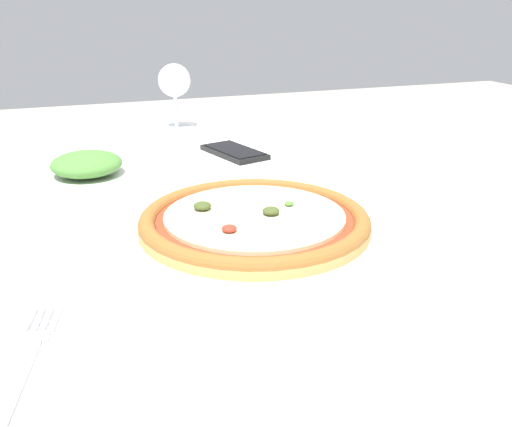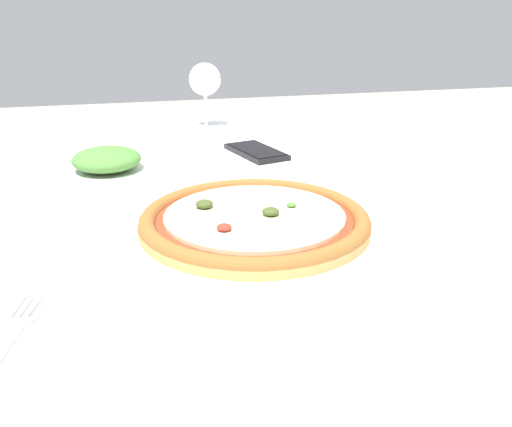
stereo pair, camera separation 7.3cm
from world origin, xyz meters
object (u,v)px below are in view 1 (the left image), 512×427
cell_phone (234,152)px  side_plate (87,170)px  wine_glass_far_left (174,83)px  dining_table (214,235)px  pizza_plate (256,223)px  fork (28,355)px

cell_phone → side_plate: 0.29m
side_plate → wine_glass_far_left: bearing=56.3°
dining_table → cell_phone: (0.10, 0.19, 0.09)m
dining_table → wine_glass_far_left: size_ratio=7.92×
dining_table → pizza_plate: 0.22m
pizza_plate → wine_glass_far_left: size_ratio=2.17×
pizza_plate → wine_glass_far_left: wine_glass_far_left is taller
pizza_plate → cell_phone: 0.40m
pizza_plate → side_plate: bearing=120.9°
wine_glass_far_left → side_plate: 0.41m
dining_table → pizza_plate: size_ratio=3.65×
pizza_plate → cell_phone: (0.10, 0.39, -0.01)m
cell_phone → side_plate: size_ratio=0.79×
fork → dining_table: bearing=54.6°
cell_phone → side_plate: side_plate is taller
pizza_plate → side_plate: size_ratio=1.61×
dining_table → side_plate: (-0.18, 0.11, 0.10)m
cell_phone → dining_table: bearing=-117.3°
dining_table → side_plate: bearing=148.9°
fork → pizza_plate: bearing=33.8°
side_plate → pizza_plate: bearing=-59.1°
wine_glass_far_left → side_plate: wine_glass_far_left is taller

